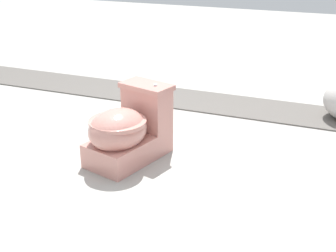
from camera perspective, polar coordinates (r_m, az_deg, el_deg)
ground_plane at (r=3.35m, az=-2.10°, el=-3.88°), size 14.00×14.00×0.00m
gravel_strip at (r=4.33m, az=10.81°, el=2.11°), size 0.56×8.00×0.01m
toilet at (r=3.25m, az=-4.95°, el=-0.55°), size 0.70×0.52×0.52m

